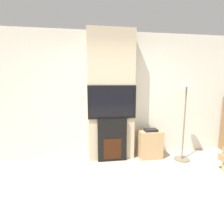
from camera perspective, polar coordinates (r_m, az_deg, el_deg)
ground_plane at (r=2.47m, az=6.96°, el=-32.00°), size 14.00×14.00×0.00m
wall_back at (r=3.86m, az=-0.70°, el=5.22°), size 6.00×0.06×2.70m
chimney_breast at (r=3.69m, az=-0.33°, el=5.02°), size 0.97×0.28×2.70m
fireplace at (r=3.73m, az=0.00°, el=-9.05°), size 0.61×0.15×0.91m
television at (r=3.55m, az=0.01°, el=3.24°), size 0.99×0.07×0.68m
floor_lamp at (r=3.90m, az=22.74°, el=0.34°), size 0.32×0.32×1.67m
media_stand at (r=4.00m, az=12.24°, el=-10.10°), size 0.50×0.33×0.66m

